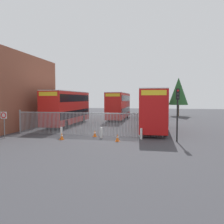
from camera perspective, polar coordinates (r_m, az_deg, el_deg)
ground_plane at (r=28.88m, az=1.52°, el=-3.49°), size 100.00×100.00×0.00m
palisade_fence at (r=21.38m, az=-6.46°, el=-2.79°), size 14.22×0.14×2.35m
double_decker_bus_near_gate at (r=24.73m, az=10.68°, el=0.92°), size 2.54×10.81×4.42m
double_decker_bus_behind_fence_left at (r=29.85m, az=-11.28°, el=1.34°), size 2.54×10.81×4.42m
double_decker_bus_behind_fence_right at (r=37.30m, az=1.73°, el=1.83°), size 2.54×10.81×4.42m
double_decker_bus_far_back at (r=41.92m, az=9.41°, el=1.97°), size 2.54×10.81×4.42m
bollard_near_left at (r=20.51m, az=-12.81°, el=-5.10°), size 0.20×0.20×0.95m
bollard_center_front at (r=19.77m, az=-2.73°, el=-5.34°), size 0.20×0.20×0.95m
bollard_near_right at (r=19.44m, az=7.47°, el=-5.52°), size 0.20×0.20×0.95m
traffic_cone_by_gate at (r=19.59m, az=-12.71°, el=-6.06°), size 0.34×0.34×0.59m
traffic_cone_mid_forecourt at (r=20.61m, az=-4.41°, el=-5.51°), size 0.34×0.34×0.59m
traffic_cone_near_kerb at (r=18.38m, az=1.38°, el=-6.60°), size 0.34×0.34×0.59m
speed_limit_sign_post at (r=21.61m, az=-25.91°, el=-1.46°), size 0.60×0.14×2.40m
traffic_light_kerbside at (r=18.59m, az=16.39°, el=1.73°), size 0.28×0.33×4.30m
tree_tall_back at (r=45.96m, az=16.61°, el=5.09°), size 3.73×3.73×7.58m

